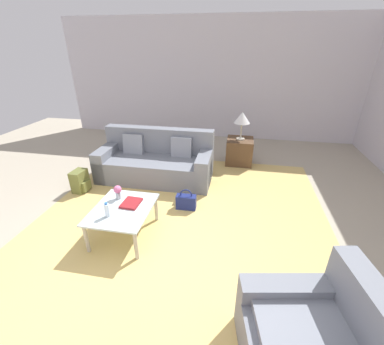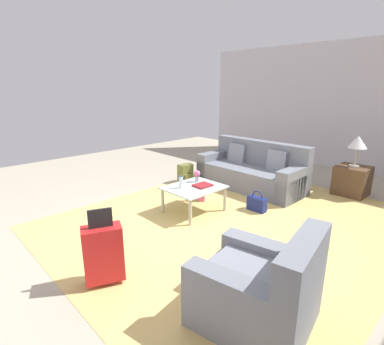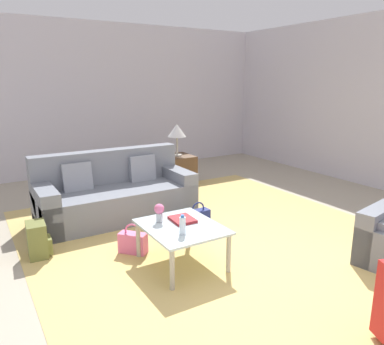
{
  "view_description": "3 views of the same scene",
  "coord_description": "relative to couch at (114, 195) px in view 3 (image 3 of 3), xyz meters",
  "views": [
    {
      "loc": [
        2.23,
        0.94,
        2.4
      ],
      "look_at": [
        -0.75,
        0.39,
        0.89
      ],
      "focal_mm": 24.0,
      "sensor_mm": 36.0,
      "label": 1
    },
    {
      "loc": [
        2.85,
        2.84,
        2.02
      ],
      "look_at": [
        -0.19,
        -0.33,
        0.76
      ],
      "focal_mm": 28.0,
      "sensor_mm": 36.0,
      "label": 2
    },
    {
      "loc": [
        2.83,
        -2.32,
        1.95
      ],
      "look_at": [
        -0.94,
        -0.04,
        0.85
      ],
      "focal_mm": 35.0,
      "sensor_mm": 36.0,
      "label": 3
    }
  ],
  "objects": [
    {
      "name": "backpack_olive",
      "position": [
        0.8,
        -1.19,
        -0.12
      ],
      "size": [
        0.31,
        0.27,
        0.4
      ],
      "color": "olive",
      "rests_on": "ground"
    },
    {
      "name": "table_lamp",
      "position": [
        -1.0,
        1.6,
        0.7
      ],
      "size": [
        0.34,
        0.34,
        0.59
      ],
      "color": "#ADA899",
      "rests_on": "side_table"
    },
    {
      "name": "coffee_table",
      "position": [
        1.8,
        0.1,
        0.07
      ],
      "size": [
        0.9,
        0.76,
        0.44
      ],
      "color": "silver",
      "rests_on": "ground"
    },
    {
      "name": "couch",
      "position": [
        0.0,
        0.0,
        0.0
      ],
      "size": [
        0.93,
        2.18,
        0.94
      ],
      "color": "slate",
      "rests_on": "ground"
    },
    {
      "name": "side_table",
      "position": [
        -1.0,
        1.6,
        -0.03
      ],
      "size": [
        0.57,
        0.57,
        0.56
      ],
      "primitive_type": "cube",
      "color": "#513823",
      "rests_on": "ground"
    },
    {
      "name": "flower_vase",
      "position": [
        1.58,
        -0.05,
        0.25
      ],
      "size": [
        0.11,
        0.11,
        0.21
      ],
      "color": "#B2B7BC",
      "rests_on": "coffee_table"
    },
    {
      "name": "handbag_navy",
      "position": [
        1.01,
        0.81,
        -0.18
      ],
      "size": [
        0.15,
        0.32,
        0.36
      ],
      "color": "navy",
      "rests_on": "ground"
    },
    {
      "name": "coffee_table_book",
      "position": [
        1.68,
        0.18,
        0.14
      ],
      "size": [
        0.29,
        0.25,
        0.03
      ],
      "primitive_type": "cube",
      "rotation": [
        0.0,
        0.0,
        -0.05
      ],
      "color": "maroon",
      "rests_on": "coffee_table"
    },
    {
      "name": "ground_plane",
      "position": [
        2.2,
        0.6,
        -0.31
      ],
      "size": [
        12.0,
        12.0,
        0.0
      ],
      "primitive_type": "plane",
      "color": "#A89E89"
    },
    {
      "name": "area_rug",
      "position": [
        1.6,
        0.8,
        -0.31
      ],
      "size": [
        5.2,
        4.4,
        0.01
      ],
      "primitive_type": "cube",
      "color": "tan",
      "rests_on": "ground"
    },
    {
      "name": "wall_left",
      "position": [
        -2.86,
        0.6,
        1.24
      ],
      "size": [
        0.12,
        8.0,
        3.1
      ],
      "primitive_type": "cube",
      "color": "silver",
      "rests_on": "ground"
    },
    {
      "name": "handbag_pink",
      "position": [
        1.27,
        -0.25,
        -0.18
      ],
      "size": [
        0.33,
        0.32,
        0.36
      ],
      "color": "pink",
      "rests_on": "ground"
    },
    {
      "name": "water_bottle",
      "position": [
        2.0,
        -0.0,
        0.22
      ],
      "size": [
        0.06,
        0.06,
        0.2
      ],
      "color": "silver",
      "rests_on": "coffee_table"
    }
  ]
}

